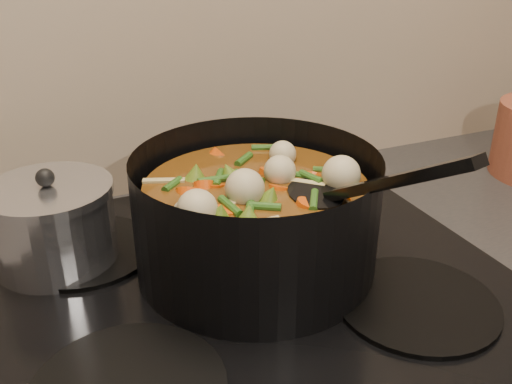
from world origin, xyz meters
name	(u,v)px	position (x,y,z in m)	size (l,w,h in m)	color
stovetop	(238,283)	(0.00, 1.93, 0.92)	(0.62, 0.54, 0.03)	black
stockpot	(257,217)	(0.03, 1.94, 1.00)	(0.30, 0.38, 0.21)	black
saucepan	(53,224)	(-0.19, 2.05, 0.98)	(0.15, 0.15, 0.12)	silver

